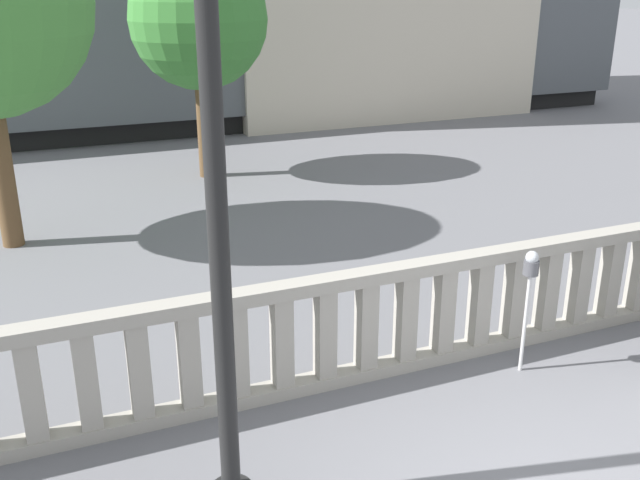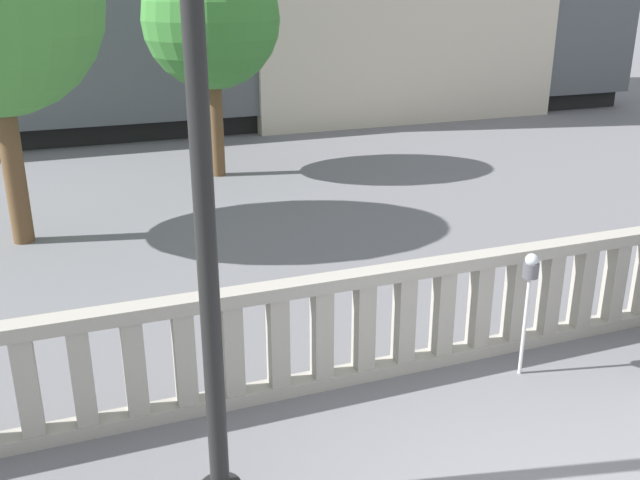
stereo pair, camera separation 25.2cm
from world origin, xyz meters
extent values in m
cube|color=#9E998E|center=(0.00, 2.95, 0.07)|extent=(15.13, 0.24, 0.14)
cube|color=#9E998E|center=(0.00, 2.95, 1.21)|extent=(15.13, 0.24, 0.14)
cube|color=#9E998E|center=(-3.87, 2.95, 0.64)|extent=(0.20, 0.20, 1.00)
cube|color=#9E998E|center=(-3.39, 2.95, 0.64)|extent=(0.20, 0.20, 1.00)
cube|color=#9E998E|center=(-2.90, 2.95, 0.64)|extent=(0.20, 0.20, 1.00)
cube|color=#9E998E|center=(-2.42, 2.95, 0.64)|extent=(0.20, 0.20, 1.00)
cube|color=#9E998E|center=(-1.94, 2.95, 0.64)|extent=(0.20, 0.20, 1.00)
cube|color=#9E998E|center=(-1.45, 2.95, 0.64)|extent=(0.20, 0.20, 1.00)
cube|color=#9E998E|center=(-0.97, 2.95, 0.64)|extent=(0.20, 0.20, 1.00)
cube|color=#9E998E|center=(-0.48, 2.95, 0.64)|extent=(0.20, 0.20, 1.00)
cube|color=#9E998E|center=(0.00, 2.95, 0.64)|extent=(0.20, 0.20, 1.00)
cube|color=#9E998E|center=(0.48, 2.95, 0.64)|extent=(0.20, 0.20, 1.00)
cube|color=#9E998E|center=(0.97, 2.95, 0.64)|extent=(0.20, 0.20, 1.00)
cube|color=#9E998E|center=(1.45, 2.95, 0.64)|extent=(0.20, 0.20, 1.00)
cube|color=#9E998E|center=(1.94, 2.95, 0.64)|extent=(0.20, 0.20, 1.00)
cube|color=#9E998E|center=(2.42, 2.95, 0.64)|extent=(0.20, 0.20, 1.00)
cube|color=#9E998E|center=(2.90, 2.95, 0.64)|extent=(0.20, 0.20, 1.00)
cube|color=#9E998E|center=(3.39, 2.95, 0.64)|extent=(0.20, 0.20, 1.00)
cylinder|color=black|center=(-2.42, 1.51, 2.72)|extent=(0.16, 0.16, 5.04)
cylinder|color=silver|center=(1.20, 2.41, 0.58)|extent=(0.04, 0.04, 1.17)
cylinder|color=#4C4C51|center=(1.20, 2.41, 1.25)|extent=(0.17, 0.17, 0.16)
sphere|color=#B2B7BC|center=(1.20, 2.41, 1.37)|extent=(0.14, 0.14, 0.14)
cube|color=black|center=(3.18, 17.36, 0.28)|extent=(23.31, 2.44, 0.55)
cube|color=#4C5156|center=(3.18, 17.36, 2.20)|extent=(23.79, 3.05, 3.30)
cylinder|color=brown|center=(-4.04, 8.94, 1.27)|extent=(0.34, 0.34, 2.53)
cylinder|color=brown|center=(0.00, 12.00, 1.14)|extent=(0.31, 0.31, 2.27)
sphere|color=#387A33|center=(0.00, 12.00, 3.36)|extent=(2.89, 2.89, 2.89)
camera|label=1|loc=(-3.59, -3.23, 4.16)|focal=40.00mm
camera|label=2|loc=(-3.36, -3.32, 4.16)|focal=40.00mm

